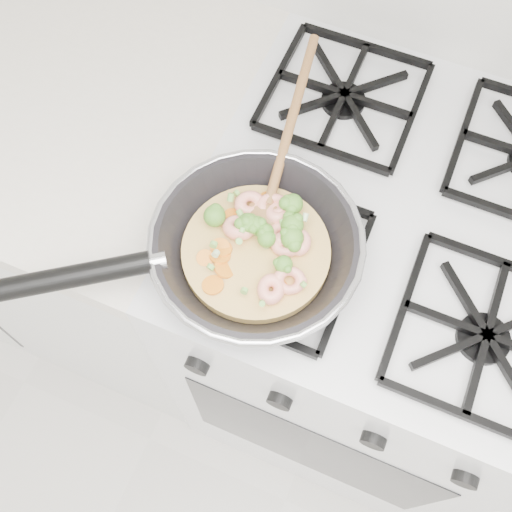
% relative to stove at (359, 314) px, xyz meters
% --- Properties ---
extents(stove, '(0.60, 0.60, 0.92)m').
position_rel_stove_xyz_m(stove, '(0.00, 0.00, 0.00)').
color(stove, white).
rests_on(stove, ground).
extents(counter_left, '(1.00, 0.60, 0.90)m').
position_rel_stove_xyz_m(counter_left, '(-0.80, 0.00, -0.01)').
color(counter_left, white).
rests_on(counter_left, ground).
extents(skillet, '(0.42, 0.53, 0.09)m').
position_rel_stove_xyz_m(skillet, '(-0.17, -0.17, 0.50)').
color(skillet, black).
rests_on(skillet, stove).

